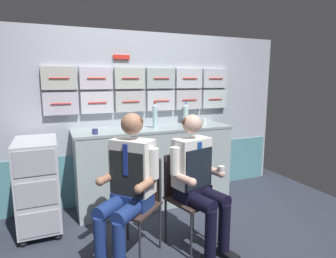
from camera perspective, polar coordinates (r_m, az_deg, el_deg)
ground at (r=2.84m, az=3.22°, el=-23.76°), size 4.80×4.80×0.04m
galley_bulkhead at (r=3.68m, az=-5.88°, el=2.42°), size 4.20×0.14×2.15m
galley_counter at (r=3.58m, az=-2.71°, el=-7.43°), size 1.95×0.53×0.97m
service_trolley at (r=3.22m, az=-24.83°, el=-9.89°), size 0.40×0.65×0.96m
folding_chair_left at (r=2.63m, az=-6.09°, el=-12.97°), size 0.56×0.56×0.86m
crew_member_left at (r=2.44m, az=-8.18°, el=-10.42°), size 0.66×0.64×1.28m
folding_chair_right at (r=2.76m, az=3.63°, el=-11.78°), size 0.49×0.49×0.86m
crew_member_right at (r=2.59m, az=6.12°, el=-9.65°), size 0.50×0.64×1.25m
water_bottle_blue_cap at (r=3.40m, az=-2.67°, el=2.64°), size 0.06×0.06×0.31m
water_bottle_tall at (r=3.78m, az=3.63°, el=3.12°), size 0.07×0.07×0.28m
paper_cup_tan at (r=3.74m, az=7.38°, el=1.57°), size 0.06×0.06×0.08m
coffee_cup_white at (r=3.14m, az=-14.59°, el=-0.46°), size 0.06×0.06×0.06m
snack_banana at (r=3.50m, az=3.89°, el=0.70°), size 0.17×0.10×0.04m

